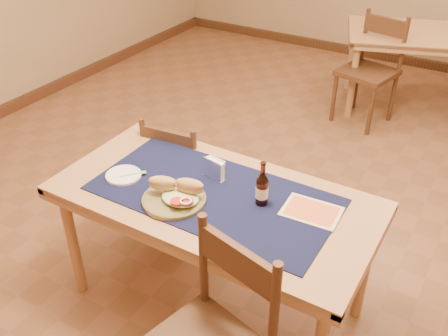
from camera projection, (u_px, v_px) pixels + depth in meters
The scene contains 13 objects.
room at pixel (291, 21), 2.67m from camera, with size 6.04×7.04×2.84m.
main_table at pixel (214, 208), 2.50m from camera, with size 1.60×0.80×0.75m.
placemat at pixel (214, 194), 2.45m from camera, with size 1.20×0.60×0.01m, color #0E1336.
baseboard at pixel (276, 218), 3.41m from camera, with size 6.00×7.00×0.10m.
back_table at pixel (440, 42), 4.58m from camera, with size 1.85×1.34×0.75m.
chair_main_far at pixel (182, 173), 3.16m from camera, with size 0.43×0.43×0.86m.
chair_back_near at pixel (370, 69), 4.47m from camera, with size 0.54×0.54×0.97m.
sandwich_plate at pixel (176, 196), 2.38m from camera, with size 0.31×0.31×0.12m.
side_plate at pixel (123, 175), 2.57m from camera, with size 0.18×0.18×0.02m.
fork at pixel (135, 174), 2.57m from camera, with size 0.10×0.11×0.00m.
beer_bottle at pixel (262, 189), 2.34m from camera, with size 0.06×0.06×0.23m.
napkin_holder at pixel (214, 169), 2.54m from camera, with size 0.13×0.07×0.11m.
menu_card at pixel (312, 211), 2.33m from camera, with size 0.28×0.21×0.01m.
Camera 1 is at (1.06, -2.48, 2.20)m, focal length 40.00 mm.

